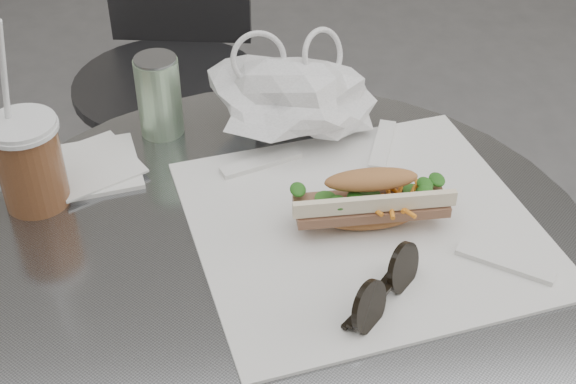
{
  "coord_description": "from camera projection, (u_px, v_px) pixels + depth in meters",
  "views": [
    {
      "loc": [
        -0.07,
        -0.48,
        1.37
      ],
      "look_at": [
        0.01,
        0.25,
        0.79
      ],
      "focal_mm": 50.0,
      "sensor_mm": 36.0,
      "label": 1
    }
  ],
  "objects": [
    {
      "name": "chair_far",
      "position": [
        177.0,
        127.0,
        1.84
      ],
      "size": [
        0.41,
        0.44,
        0.78
      ],
      "rotation": [
        0.0,
        0.0,
        2.97
      ],
      "color": "#29292B",
      "rests_on": "ground"
    },
    {
      "name": "sandwich_paper",
      "position": [
        364.0,
        225.0,
        0.96
      ],
      "size": [
        0.47,
        0.45,
        0.0
      ],
      "primitive_type": "cube",
      "rotation": [
        0.0,
        0.0,
        0.19
      ],
      "color": "white",
      "rests_on": "cafe_table"
    },
    {
      "name": "banh_mi",
      "position": [
        371.0,
        200.0,
        0.94
      ],
      "size": [
        0.22,
        0.09,
        0.08
      ],
      "rotation": [
        0.0,
        0.0,
        0.01
      ],
      "color": "#B37943",
      "rests_on": "sandwich_paper"
    },
    {
      "name": "iced_coffee",
      "position": [
        29.0,
        161.0,
        0.97
      ],
      "size": [
        0.09,
        0.09,
        0.25
      ],
      "color": "brown",
      "rests_on": "cafe_table"
    },
    {
      "name": "sunglasses",
      "position": [
        384.0,
        289.0,
        0.85
      ],
      "size": [
        0.1,
        0.11,
        0.06
      ],
      "rotation": [
        0.0,
        0.0,
        0.83
      ],
      "color": "black",
      "rests_on": "cafe_table"
    },
    {
      "name": "plastic_bag",
      "position": [
        292.0,
        100.0,
        1.09
      ],
      "size": [
        0.26,
        0.23,
        0.11
      ],
      "primitive_type": null,
      "rotation": [
        0.0,
        0.0,
        0.35
      ],
      "color": "white",
      "rests_on": "cafe_table"
    },
    {
      "name": "napkin_stack",
      "position": [
        90.0,
        167.0,
        1.05
      ],
      "size": [
        0.16,
        0.16,
        0.01
      ],
      "color": "white",
      "rests_on": "cafe_table"
    },
    {
      "name": "drink_can",
      "position": [
        159.0,
        96.0,
        1.09
      ],
      "size": [
        0.06,
        0.06,
        0.12
      ],
      "color": "#5B9356",
      "rests_on": "cafe_table"
    }
  ]
}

